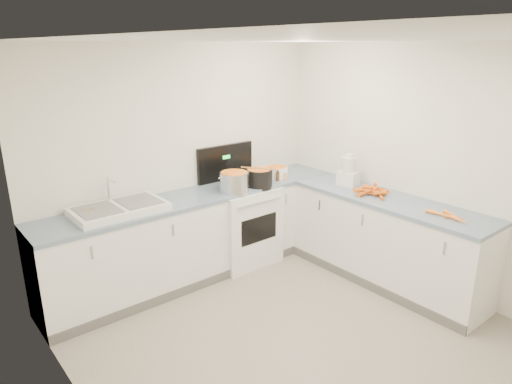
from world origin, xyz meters
TOP-DOWN VIEW (x-y plane):
  - floor at (0.00, 0.00)m, footprint 3.50×4.00m
  - ceiling at (0.00, 0.00)m, footprint 3.50×4.00m
  - wall_back at (0.00, 2.00)m, footprint 3.50×0.00m
  - wall_left at (-1.75, 0.00)m, footprint 0.00×4.00m
  - wall_right at (1.75, 0.00)m, footprint 0.00×4.00m
  - counter_back at (0.00, 1.70)m, footprint 3.50×0.62m
  - counter_right at (1.45, 0.30)m, footprint 0.62×2.20m
  - stove at (0.55, 1.69)m, footprint 0.76×0.65m
  - sink at (-0.90, 1.70)m, footprint 0.86×0.52m
  - steel_pot at (0.35, 1.53)m, footprint 0.42×0.42m
  - black_pot at (0.70, 1.52)m, footprint 0.33×0.33m
  - wooden_spoon at (0.70, 1.52)m, footprint 0.25×0.37m
  - mixing_bowl at (1.09, 1.67)m, footprint 0.30×0.30m
  - extract_bottle at (0.99, 1.54)m, footprint 0.04×0.04m
  - spice_jar at (1.10, 1.52)m, footprint 0.05×0.05m
  - food_processor at (1.50, 0.91)m, footprint 0.22×0.25m
  - carrot_pile at (1.45, 0.51)m, footprint 0.45×0.45m
  - peeled_carrots at (1.40, -0.37)m, footprint 0.19×0.42m
  - peelings at (-1.11, 1.73)m, footprint 0.21×0.22m

SIDE VIEW (x-z plane):
  - floor at x=0.00m, z-range 0.00..0.00m
  - counter_back at x=0.00m, z-range 0.00..0.94m
  - counter_right at x=1.45m, z-range 0.00..0.94m
  - stove at x=0.55m, z-range -0.21..1.15m
  - peeled_carrots at x=1.40m, z-range 0.94..0.98m
  - carrot_pile at x=1.45m, z-range 0.93..1.02m
  - sink at x=-0.90m, z-range 0.82..1.13m
  - spice_jar at x=1.10m, z-range 0.94..1.02m
  - extract_bottle at x=0.99m, z-range 0.94..1.04m
  - mixing_bowl at x=1.09m, z-range 0.94..1.07m
  - peelings at x=-1.11m, z-range 1.01..1.02m
  - black_pot at x=0.70m, z-range 0.92..1.13m
  - steel_pot at x=0.35m, z-range 0.92..1.15m
  - food_processor at x=1.50m, z-range 0.91..1.28m
  - wooden_spoon at x=0.70m, z-range 1.13..1.15m
  - wall_back at x=0.00m, z-range 0.00..2.50m
  - wall_left at x=-1.75m, z-range 0.00..2.50m
  - wall_right at x=1.75m, z-range 0.00..2.50m
  - ceiling at x=0.00m, z-range 2.50..2.50m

